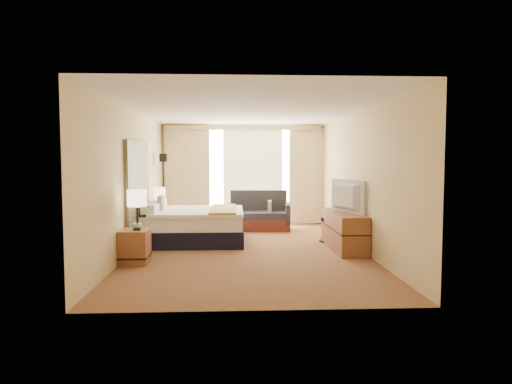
{
  "coord_description": "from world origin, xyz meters",
  "views": [
    {
      "loc": [
        -0.26,
        -8.49,
        1.68
      ],
      "look_at": [
        0.18,
        0.4,
        1.06
      ],
      "focal_mm": 32.0,
      "sensor_mm": 36.0,
      "label": 1
    }
  ],
  "objects_px": {
    "desk_chair": "(334,221)",
    "lamp_left": "(137,199)",
    "lamp_right": "(159,193)",
    "media_dresser": "(344,230)",
    "floor_lamp": "(164,177)",
    "television": "(343,196)",
    "nightstand_right": "(160,225)",
    "nightstand_left": "(135,247)",
    "loveseat": "(259,217)",
    "bed": "(195,225)"
  },
  "relations": [
    {
      "from": "nightstand_right",
      "to": "lamp_right",
      "type": "relative_size",
      "value": 1.02
    },
    {
      "from": "nightstand_left",
      "to": "floor_lamp",
      "type": "distance_m",
      "value": 3.5
    },
    {
      "from": "desk_chair",
      "to": "bed",
      "type": "bearing_deg",
      "value": -160.27
    },
    {
      "from": "nightstand_right",
      "to": "lamp_left",
      "type": "height_order",
      "value": "lamp_left"
    },
    {
      "from": "lamp_left",
      "to": "media_dresser",
      "type": "bearing_deg",
      "value": 16.6
    },
    {
      "from": "loveseat",
      "to": "television",
      "type": "xyz_separation_m",
      "value": [
        1.43,
        -2.62,
        0.7
      ]
    },
    {
      "from": "lamp_right",
      "to": "desk_chair",
      "type": "bearing_deg",
      "value": -12.24
    },
    {
      "from": "bed",
      "to": "floor_lamp",
      "type": "xyz_separation_m",
      "value": [
        -0.83,
        1.45,
        0.95
      ]
    },
    {
      "from": "nightstand_right",
      "to": "media_dresser",
      "type": "height_order",
      "value": "media_dresser"
    },
    {
      "from": "floor_lamp",
      "to": "television",
      "type": "distance_m",
      "value": 4.41
    },
    {
      "from": "desk_chair",
      "to": "lamp_right",
      "type": "xyz_separation_m",
      "value": [
        -3.67,
        0.8,
        0.53
      ]
    },
    {
      "from": "desk_chair",
      "to": "lamp_left",
      "type": "distance_m",
      "value": 4.09
    },
    {
      "from": "desk_chair",
      "to": "television",
      "type": "relative_size",
      "value": 0.93
    },
    {
      "from": "media_dresser",
      "to": "loveseat",
      "type": "bearing_deg",
      "value": 120.66
    },
    {
      "from": "nightstand_right",
      "to": "media_dresser",
      "type": "bearing_deg",
      "value": -21.4
    },
    {
      "from": "bed",
      "to": "television",
      "type": "xyz_separation_m",
      "value": [
        2.84,
        -0.98,
        0.66
      ]
    },
    {
      "from": "media_dresser",
      "to": "television",
      "type": "xyz_separation_m",
      "value": [
        -0.05,
        -0.13,
        0.66
      ]
    },
    {
      "from": "nightstand_left",
      "to": "floor_lamp",
      "type": "xyz_separation_m",
      "value": [
        -0.02,
        3.35,
        1.02
      ]
    },
    {
      "from": "bed",
      "to": "lamp_left",
      "type": "distance_m",
      "value": 2.19
    },
    {
      "from": "media_dresser",
      "to": "floor_lamp",
      "type": "bearing_deg",
      "value": 148.3
    },
    {
      "from": "bed",
      "to": "television",
      "type": "height_order",
      "value": "television"
    },
    {
      "from": "television",
      "to": "nightstand_left",
      "type": "bearing_deg",
      "value": 84.64
    },
    {
      "from": "nightstand_right",
      "to": "bed",
      "type": "xyz_separation_m",
      "value": [
        0.81,
        -0.6,
        0.08
      ]
    },
    {
      "from": "media_dresser",
      "to": "loveseat",
      "type": "relative_size",
      "value": 1.16
    },
    {
      "from": "nightstand_right",
      "to": "desk_chair",
      "type": "bearing_deg",
      "value": -11.16
    },
    {
      "from": "floor_lamp",
      "to": "lamp_left",
      "type": "height_order",
      "value": "floor_lamp"
    },
    {
      "from": "bed",
      "to": "floor_lamp",
      "type": "distance_m",
      "value": 1.92
    },
    {
      "from": "media_dresser",
      "to": "nightstand_right",
      "type": "bearing_deg",
      "value": 158.6
    },
    {
      "from": "lamp_right",
      "to": "television",
      "type": "distance_m",
      "value": 4.01
    },
    {
      "from": "lamp_left",
      "to": "television",
      "type": "distance_m",
      "value": 3.72
    },
    {
      "from": "nightstand_left",
      "to": "lamp_left",
      "type": "xyz_separation_m",
      "value": [
        0.06,
        -0.04,
        0.78
      ]
    },
    {
      "from": "nightstand_left",
      "to": "nightstand_right",
      "type": "distance_m",
      "value": 2.5
    },
    {
      "from": "nightstand_right",
      "to": "lamp_left",
      "type": "xyz_separation_m",
      "value": [
        0.06,
        -2.54,
        0.78
      ]
    },
    {
      "from": "nightstand_right",
      "to": "media_dresser",
      "type": "distance_m",
      "value": 3.97
    },
    {
      "from": "nightstand_left",
      "to": "television",
      "type": "height_order",
      "value": "television"
    },
    {
      "from": "floor_lamp",
      "to": "television",
      "type": "relative_size",
      "value": 1.72
    },
    {
      "from": "nightstand_left",
      "to": "loveseat",
      "type": "xyz_separation_m",
      "value": [
        2.22,
        3.54,
        0.04
      ]
    },
    {
      "from": "nightstand_left",
      "to": "lamp_right",
      "type": "bearing_deg",
      "value": 90.09
    },
    {
      "from": "bed",
      "to": "nightstand_left",
      "type": "bearing_deg",
      "value": -113.08
    },
    {
      "from": "media_dresser",
      "to": "desk_chair",
      "type": "xyz_separation_m",
      "value": [
        -0.03,
        0.73,
        0.09
      ]
    },
    {
      "from": "bed",
      "to": "desk_chair",
      "type": "bearing_deg",
      "value": -2.48
    },
    {
      "from": "lamp_right",
      "to": "loveseat",
      "type": "bearing_deg",
      "value": 23.58
    },
    {
      "from": "nightstand_left",
      "to": "media_dresser",
      "type": "bearing_deg",
      "value": 15.84
    },
    {
      "from": "desk_chair",
      "to": "lamp_right",
      "type": "height_order",
      "value": "lamp_right"
    },
    {
      "from": "nightstand_right",
      "to": "lamp_right",
      "type": "xyz_separation_m",
      "value": [
        -0.0,
        0.07,
        0.69
      ]
    },
    {
      "from": "bed",
      "to": "lamp_left",
      "type": "relative_size",
      "value": 3.02
    },
    {
      "from": "desk_chair",
      "to": "lamp_left",
      "type": "relative_size",
      "value": 1.51
    },
    {
      "from": "floor_lamp",
      "to": "television",
      "type": "xyz_separation_m",
      "value": [
        3.67,
        -2.43,
        -0.29
      ]
    },
    {
      "from": "floor_lamp",
      "to": "television",
      "type": "bearing_deg",
      "value": -33.43
    },
    {
      "from": "television",
      "to": "bed",
      "type": "bearing_deg",
      "value": 51.47
    }
  ]
}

